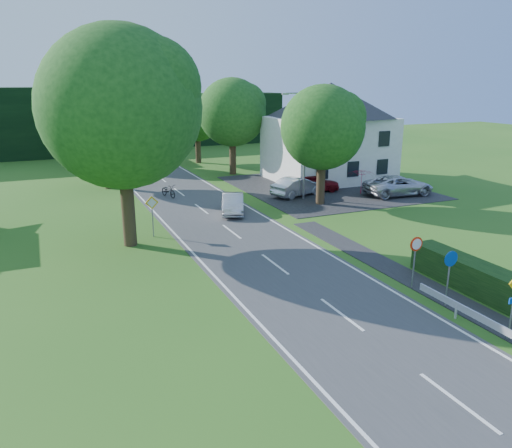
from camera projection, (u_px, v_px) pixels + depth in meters
name	position (u px, v px, depth m)	size (l,w,h in m)	color
road	(258.00, 252.00, 26.47)	(7.00, 80.00, 0.04)	#3E3F41
parking_pad	(325.00, 187.00, 42.53)	(14.00, 16.00, 0.04)	black
line_edge_left	(200.00, 260.00, 25.22)	(0.12, 80.00, 0.01)	white
line_edge_right	(312.00, 244.00, 27.72)	(0.12, 80.00, 0.01)	white
line_centre	(258.00, 252.00, 26.47)	(0.12, 80.00, 0.01)	white
tree_main	(123.00, 139.00, 26.08)	(9.40, 9.40, 11.64)	#184615
tree_left_far	(105.00, 137.00, 40.97)	(7.00, 7.00, 8.58)	#184615
tree_right_far	(232.00, 127.00, 47.27)	(7.40, 7.40, 9.09)	#184615
tree_left_back	(95.00, 128.00, 51.80)	(6.60, 6.60, 8.07)	#184615
tree_right_back	(198.00, 128.00, 54.15)	(6.20, 6.20, 7.56)	#184615
tree_right_mid	(322.00, 146.00, 35.59)	(7.00, 7.00, 8.58)	#184615
treeline_right	(177.00, 120.00, 69.08)	(30.00, 5.00, 7.00)	black
house_white	(329.00, 131.00, 44.72)	(10.60, 8.40, 8.60)	silver
streetlight	(303.00, 141.00, 37.14)	(2.03, 0.18, 8.00)	gray
sign_roundabout	(450.00, 268.00, 19.73)	(0.64, 0.08, 2.37)	gray
sign_speed_limit	(416.00, 250.00, 21.45)	(0.64, 0.11, 2.37)	gray
sign_priority_left	(152.00, 208.00, 28.66)	(0.78, 0.09, 2.44)	gray
moving_car	(233.00, 203.00, 34.04)	(1.40, 4.02, 1.32)	#B4B5B9
motorcycle	(168.00, 191.00, 38.74)	(0.66, 1.91, 1.00)	black
parked_car_red	(315.00, 183.00, 40.76)	(1.61, 3.99, 1.36)	maroon
parked_car_silver_a	(297.00, 186.00, 39.09)	(1.58, 4.53, 1.49)	silver
parked_car_silver_b	(399.00, 185.00, 39.30)	(2.56, 5.55, 1.54)	silver
parasol	(362.00, 182.00, 39.62)	(2.15, 2.19, 1.97)	red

